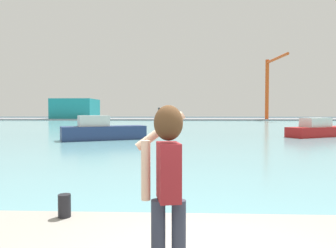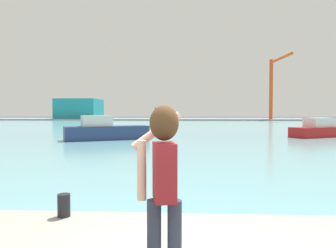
% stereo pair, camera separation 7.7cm
% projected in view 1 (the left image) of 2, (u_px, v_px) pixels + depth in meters
% --- Properties ---
extents(ground_plane, '(220.00, 220.00, 0.00)m').
position_uv_depth(ground_plane, '(183.00, 126.00, 53.10)').
color(ground_plane, '#334751').
extents(harbor_water, '(140.00, 100.00, 0.02)m').
position_uv_depth(harbor_water, '(183.00, 125.00, 55.09)').
color(harbor_water, '#6BA8B2').
rests_on(harbor_water, ground_plane).
extents(far_shore_dock, '(140.00, 20.00, 0.39)m').
position_uv_depth(far_shore_dock, '(182.00, 119.00, 95.02)').
color(far_shore_dock, gray).
rests_on(far_shore_dock, ground_plane).
extents(person_photographer, '(0.53, 0.55, 1.74)m').
position_uv_depth(person_photographer, '(167.00, 175.00, 3.01)').
color(person_photographer, '#2D3342').
rests_on(person_photographer, quay_promenade).
extents(harbor_bollard, '(0.20, 0.20, 0.36)m').
position_uv_depth(harbor_bollard, '(64.00, 206.00, 4.96)').
color(harbor_bollard, black).
rests_on(harbor_bollard, quay_promenade).
extents(boat_moored, '(6.94, 4.65, 2.02)m').
position_uv_depth(boat_moored, '(102.00, 131.00, 25.72)').
color(boat_moored, navy).
rests_on(boat_moored, harbor_water).
extents(boat_moored_2, '(7.68, 5.26, 1.77)m').
position_uv_depth(boat_moored_2, '(321.00, 130.00, 29.14)').
color(boat_moored_2, '#B21919').
rests_on(boat_moored_2, harbor_water).
extents(warehouse_left, '(12.05, 11.38, 5.91)m').
position_uv_depth(warehouse_left, '(76.00, 109.00, 94.81)').
color(warehouse_left, teal).
rests_on(warehouse_left, far_shore_dock).
extents(port_crane, '(1.98, 13.95, 16.57)m').
position_uv_depth(port_crane, '(270.00, 81.00, 85.07)').
color(port_crane, '#D84C19').
rests_on(port_crane, far_shore_dock).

